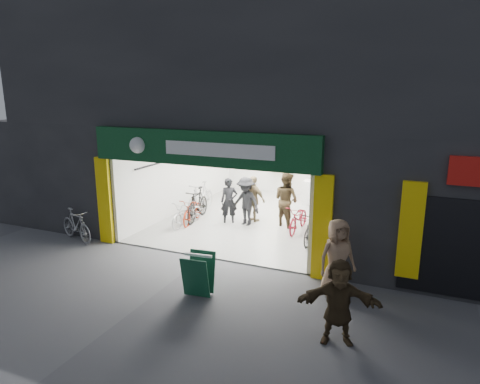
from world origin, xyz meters
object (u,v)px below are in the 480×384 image
Objects in this scene: pedestrian_near at (337,258)px; sandwich_board at (199,274)px; parked_bike at (76,225)px; bike_left_front at (187,214)px; bike_right_front at (314,227)px.

pedestrian_near is 3.10m from sandwich_board.
bike_left_front is at bearing -24.42° from parked_bike.
bike_right_front is at bearing -49.83° from parked_bike.
parked_bike is (-2.41, -2.55, 0.06)m from bike_left_front.
pedestrian_near is at bearing -23.16° from bike_left_front.
parked_bike is 5.42m from sandwich_board.
sandwich_board reaches higher than bike_left_front.
parked_bike is (-6.71, -2.60, -0.01)m from bike_right_front.
bike_right_front is at bearing 63.71° from sandwich_board.
bike_right_front is 1.77× the size of sandwich_board.
sandwich_board is at bearing -105.32° from bike_right_front.
bike_left_front is 0.99× the size of bike_right_front.
bike_right_front is at bearing 71.68° from pedestrian_near.
parked_bike is at bearing -154.12° from bike_right_front.
bike_right_front is 4.58m from sandwich_board.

